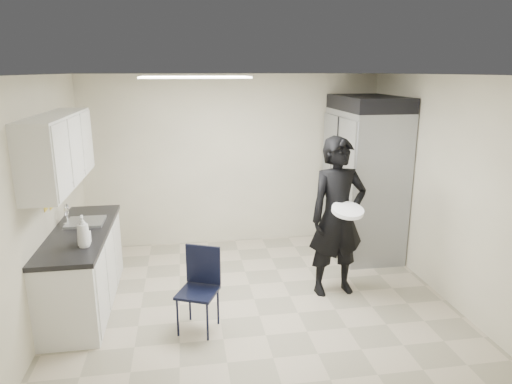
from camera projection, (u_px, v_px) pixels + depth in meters
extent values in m
plane|color=tan|center=(254.00, 299.00, 5.45)|extent=(4.50, 4.50, 0.00)
plane|color=white|center=(254.00, 75.00, 4.77)|extent=(4.50, 4.50, 0.00)
plane|color=beige|center=(234.00, 161.00, 7.02)|extent=(4.50, 0.00, 4.50)
plane|color=beige|center=(42.00, 203.00, 4.76)|extent=(0.00, 4.00, 4.00)
plane|color=beige|center=(439.00, 186.00, 5.46)|extent=(0.00, 4.00, 4.00)
cube|color=white|center=(195.00, 77.00, 5.07)|extent=(1.20, 0.60, 0.02)
cube|color=silver|center=(84.00, 270.00, 5.23)|extent=(0.60, 1.90, 0.86)
cube|color=black|center=(80.00, 233.00, 5.11)|extent=(0.64, 1.95, 0.05)
cube|color=gray|center=(86.00, 226.00, 5.35)|extent=(0.42, 0.40, 0.14)
cylinder|color=silver|center=(67.00, 215.00, 5.28)|extent=(0.02, 0.02, 0.24)
cube|color=silver|center=(58.00, 150.00, 4.85)|extent=(0.35, 1.80, 0.75)
cube|color=black|center=(77.00, 151.00, 5.99)|extent=(0.22, 0.30, 0.35)
cube|color=yellow|center=(46.00, 208.00, 4.88)|extent=(0.00, 0.12, 0.07)
cube|color=yellow|center=(51.00, 206.00, 5.08)|extent=(0.00, 0.12, 0.07)
cube|color=gray|center=(364.00, 183.00, 6.67)|extent=(0.80, 1.35, 2.10)
cube|color=black|center=(369.00, 103.00, 6.38)|extent=(0.80, 1.35, 0.20)
cube|color=black|center=(198.00, 293.00, 4.70)|extent=(0.50, 0.50, 0.85)
imported|color=black|center=(337.00, 217.00, 5.40)|extent=(0.75, 0.54, 1.92)
cylinder|color=white|center=(348.00, 210.00, 5.13)|extent=(0.40, 0.40, 0.05)
imported|color=white|center=(83.00, 231.00, 4.59)|extent=(0.14, 0.14, 0.33)
imported|color=silver|center=(85.00, 235.00, 4.71)|extent=(0.10, 0.10, 0.19)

